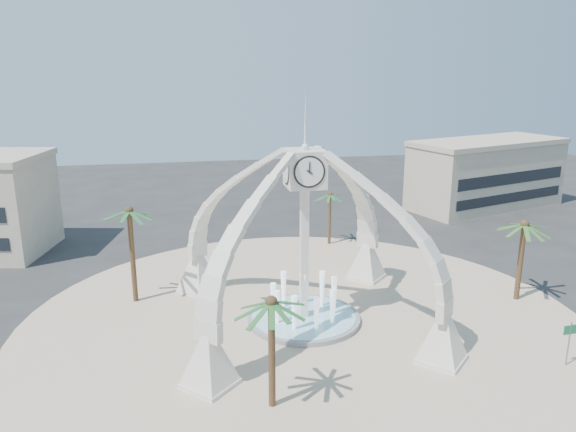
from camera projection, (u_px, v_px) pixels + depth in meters
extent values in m
plane|color=#282828|center=(304.00, 321.00, 39.95)|extent=(140.00, 140.00, 0.00)
cylinder|color=tan|center=(304.00, 321.00, 39.95)|extent=(40.00, 40.00, 0.06)
cube|color=silver|center=(304.00, 256.00, 38.67)|extent=(0.55, 0.55, 9.80)
cube|color=silver|center=(305.00, 168.00, 37.06)|extent=(2.50, 2.50, 2.50)
cone|color=silver|center=(305.00, 119.00, 36.20)|extent=(0.20, 0.20, 4.00)
cylinder|color=white|center=(309.00, 172.00, 35.84)|extent=(1.84, 0.04, 1.84)
pyramid|color=silver|center=(367.00, 261.00, 47.55)|extent=(3.80, 3.80, 3.20)
pyramid|color=silver|center=(198.00, 272.00, 44.90)|extent=(3.80, 3.80, 3.20)
pyramid|color=silver|center=(209.00, 361.00, 31.51)|extent=(3.80, 3.80, 3.20)
pyramid|color=silver|center=(443.00, 338.00, 34.17)|extent=(3.80, 3.80, 3.20)
cylinder|color=gray|center=(304.00, 319.00, 39.90)|extent=(8.00, 8.00, 0.40)
cylinder|color=#98D4E3|center=(304.00, 316.00, 39.84)|extent=(7.40, 7.40, 0.04)
cone|color=white|center=(304.00, 295.00, 39.42)|extent=(0.60, 0.60, 3.20)
cube|color=#BFAE95|center=(486.00, 176.00, 71.04)|extent=(21.49, 13.79, 8.00)
cube|color=#BFAE95|center=(489.00, 142.00, 69.91)|extent=(21.87, 14.17, 0.60)
cylinder|color=brown|center=(520.00, 262.00, 42.87)|extent=(0.41, 0.41, 6.20)
cylinder|color=brown|center=(133.00, 256.00, 42.35)|extent=(0.39, 0.39, 7.36)
cylinder|color=brown|center=(330.00, 219.00, 56.37)|extent=(0.31, 0.31, 5.32)
cylinder|color=brown|center=(272.00, 354.00, 29.26)|extent=(0.38, 0.38, 6.15)
cylinder|color=slate|center=(569.00, 344.00, 33.69)|extent=(0.09, 0.09, 2.87)
cube|color=#1B6C3F|center=(571.00, 330.00, 33.44)|extent=(0.98, 0.09, 0.57)
cube|color=white|center=(571.00, 330.00, 33.44)|extent=(1.06, 0.07, 0.66)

